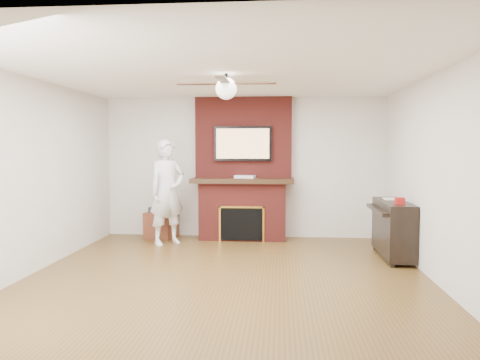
# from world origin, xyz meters

# --- Properties ---
(room_shell) EXTENTS (5.36, 5.86, 2.86)m
(room_shell) POSITION_xyz_m (0.00, 0.00, 1.25)
(room_shell) COLOR #4F3617
(room_shell) RESTS_ON ground
(fireplace) EXTENTS (1.78, 0.64, 2.50)m
(fireplace) POSITION_xyz_m (0.00, 2.55, 1.00)
(fireplace) COLOR maroon
(fireplace) RESTS_ON ground
(tv) EXTENTS (1.00, 0.08, 0.60)m
(tv) POSITION_xyz_m (0.00, 2.50, 1.68)
(tv) COLOR black
(tv) RESTS_ON fireplace
(ceiling_fan) EXTENTS (1.21, 1.21, 0.31)m
(ceiling_fan) POSITION_xyz_m (-0.00, 0.00, 2.33)
(ceiling_fan) COLOR black
(ceiling_fan) RESTS_ON room_shell
(person) EXTENTS (0.76, 0.75, 1.75)m
(person) POSITION_xyz_m (-1.22, 1.95, 0.87)
(person) COLOR silver
(person) RESTS_ON ground
(side_table) EXTENTS (0.57, 0.57, 0.56)m
(side_table) POSITION_xyz_m (-1.46, 2.48, 0.26)
(side_table) COLOR #5D2B1A
(side_table) RESTS_ON ground
(piano) EXTENTS (0.48, 1.27, 0.92)m
(piano) POSITION_xyz_m (2.30, 1.28, 0.45)
(piano) COLOR black
(piano) RESTS_ON ground
(cable_box) EXTENTS (0.38, 0.26, 0.05)m
(cable_box) POSITION_xyz_m (0.04, 2.45, 1.10)
(cable_box) COLOR silver
(cable_box) RESTS_ON fireplace
(candle_orange) EXTENTS (0.07, 0.07, 0.11)m
(candle_orange) POSITION_xyz_m (-0.06, 2.32, 0.06)
(candle_orange) COLOR red
(candle_orange) RESTS_ON ground
(candle_green) EXTENTS (0.07, 0.07, 0.09)m
(candle_green) POSITION_xyz_m (0.03, 2.32, 0.04)
(candle_green) COLOR #2B6D30
(candle_green) RESTS_ON ground
(candle_cream) EXTENTS (0.07, 0.07, 0.11)m
(candle_cream) POSITION_xyz_m (0.14, 2.35, 0.05)
(candle_cream) COLOR beige
(candle_cream) RESTS_ON ground
(candle_blue) EXTENTS (0.07, 0.07, 0.08)m
(candle_blue) POSITION_xyz_m (0.17, 2.37, 0.04)
(candle_blue) COLOR teal
(candle_blue) RESTS_ON ground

